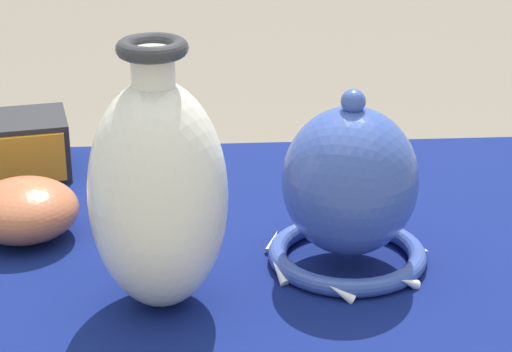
{
  "coord_description": "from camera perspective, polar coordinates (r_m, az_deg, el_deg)",
  "views": [
    {
      "loc": [
        -0.06,
        -1.15,
        1.3
      ],
      "look_at": [
        0.01,
        -0.09,
        0.86
      ],
      "focal_mm": 70.0,
      "sensor_mm": 36.0,
      "label": 1
    }
  ],
  "objects": [
    {
      "name": "mosaic_tile_box",
      "position": [
        1.49,
        -13.15,
        1.68
      ],
      "size": [
        0.15,
        0.14,
        0.09
      ],
      "rotation": [
        0.0,
        0.0,
        0.19
      ],
      "color": "#232328",
      "rests_on": "display_table"
    },
    {
      "name": "display_table",
      "position": [
        1.31,
        -0.59,
        -7.0
      ],
      "size": [
        1.25,
        0.66,
        0.74
      ],
      "color": "#38383D",
      "rests_on": "ground_plane"
    },
    {
      "name": "bowl_shallow_terracotta",
      "position": [
        1.29,
        -13.12,
        -1.91
      ],
      "size": [
        0.14,
        0.14,
        0.07
      ],
      "primitive_type": "ellipsoid",
      "color": "#BC6642",
      "rests_on": "display_table"
    },
    {
      "name": "vase_tall_bulbous",
      "position": [
        1.07,
        -5.62,
        -0.91
      ],
      "size": [
        0.15,
        0.15,
        0.3
      ],
      "color": "white",
      "rests_on": "display_table"
    },
    {
      "name": "vase_dome_bell",
      "position": [
        1.18,
        5.37,
        -0.93
      ],
      "size": [
        0.2,
        0.21,
        0.22
      ],
      "color": "#3851A8",
      "rests_on": "display_table"
    }
  ]
}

